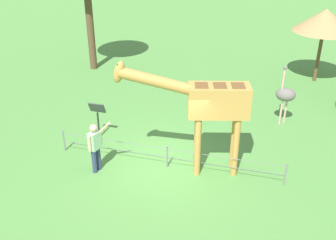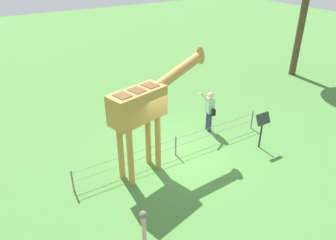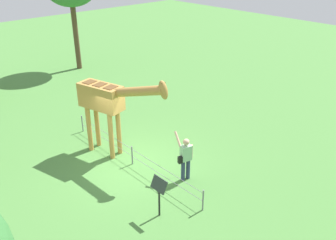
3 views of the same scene
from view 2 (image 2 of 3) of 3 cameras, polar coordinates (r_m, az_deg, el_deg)
name	(u,v)px [view 2 (image 2 of 3)]	position (r m, az deg, el deg)	size (l,w,h in m)	color
ground_plane	(177,156)	(10.92, 1.54, -6.39)	(60.00, 60.00, 0.00)	#4C843D
giraffe	(146,105)	(9.25, -3.92, 2.65)	(3.80, 1.42, 3.50)	#BC8942
visitor	(209,109)	(12.06, 7.39, 1.93)	(0.70, 0.59, 1.71)	navy
info_sign	(262,123)	(11.35, 16.45, -0.60)	(0.56, 0.21, 1.32)	black
wire_fence	(176,145)	(10.74, 1.39, -4.46)	(7.05, 0.05, 0.75)	slate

